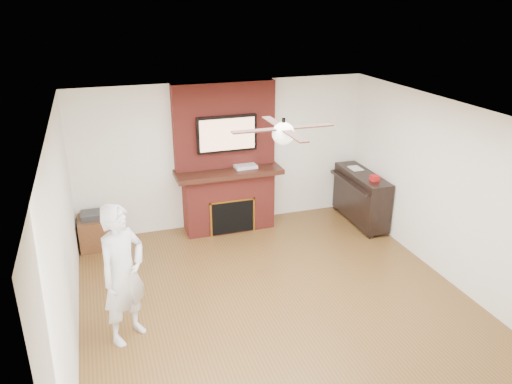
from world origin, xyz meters
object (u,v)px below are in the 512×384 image
object	(u,v)px
person	(123,274)
piano	(361,196)
fireplace	(227,173)
side_table	(96,231)

from	to	relation	value
person	piano	distance (m)	4.67
fireplace	person	size ratio (longest dim) A/B	1.47
side_table	piano	xyz separation A→B (m)	(4.48, -0.48, 0.21)
person	piano	bearing A→B (deg)	-13.80
fireplace	side_table	size ratio (longest dim) A/B	4.15
fireplace	piano	world-z (taller)	fireplace
person	side_table	distance (m)	2.58
person	piano	xyz separation A→B (m)	(4.20, 2.02, -0.36)
side_table	fireplace	bearing A→B (deg)	2.22
fireplace	side_table	world-z (taller)	fireplace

